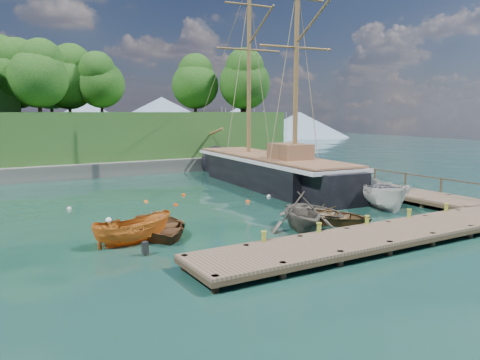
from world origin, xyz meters
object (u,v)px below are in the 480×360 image
object	(u,v)px
rowboat_3	(316,218)
motorboat_orange	(133,244)
schooner	(270,173)
rowboat_1	(302,230)
rowboat_0	(159,235)
rowboat_2	(330,222)
cabin_boat_white	(382,209)

from	to	relation	value
rowboat_3	motorboat_orange	world-z (taller)	motorboat_orange
motorboat_orange	schooner	xyz separation A→B (m)	(14.90, 10.98, 1.07)
rowboat_1	rowboat_3	world-z (taller)	rowboat_1
motorboat_orange	schooner	bearing A→B (deg)	-59.69
schooner	rowboat_3	bearing A→B (deg)	-106.30
rowboat_0	rowboat_3	distance (m)	9.23
rowboat_2	schooner	distance (m)	13.08
rowboat_1	cabin_boat_white	xyz separation A→B (m)	(7.54, 1.58, 0.00)
rowboat_1	rowboat_2	bearing A→B (deg)	29.42
motorboat_orange	rowboat_0	bearing A→B (deg)	-67.08
rowboat_2	motorboat_orange	bearing A→B (deg)	143.93
rowboat_3	schooner	bearing A→B (deg)	68.57
rowboat_0	cabin_boat_white	size ratio (longest dim) A/B	0.94
motorboat_orange	schooner	size ratio (longest dim) A/B	0.14
rowboat_0	rowboat_3	xyz separation A→B (m)	(9.18, -0.92, 0.00)
rowboat_3	motorboat_orange	size ratio (longest dim) A/B	1.14
rowboat_3	motorboat_orange	distance (m)	10.79
rowboat_2	motorboat_orange	distance (m)	10.78
rowboat_2	rowboat_0	bearing A→B (deg)	137.26
rowboat_1	schooner	distance (m)	14.49
rowboat_1	rowboat_3	bearing A→B (deg)	53.86
motorboat_orange	cabin_boat_white	bearing A→B (deg)	-97.17
rowboat_1	rowboat_3	distance (m)	3.10
rowboat_2	motorboat_orange	xyz separation A→B (m)	(-10.69, 1.36, 0.00)
rowboat_1	rowboat_2	distance (m)	2.44
rowboat_3	cabin_boat_white	distance (m)	5.07
rowboat_3	schooner	xyz separation A→B (m)	(4.11, 11.00, 1.07)
motorboat_orange	schooner	world-z (taller)	schooner
rowboat_2	cabin_boat_white	bearing A→B (deg)	-17.25
rowboat_0	rowboat_2	size ratio (longest dim) A/B	1.10
rowboat_0	rowboat_1	size ratio (longest dim) A/B	1.25
cabin_boat_white	schooner	bearing A→B (deg)	114.39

